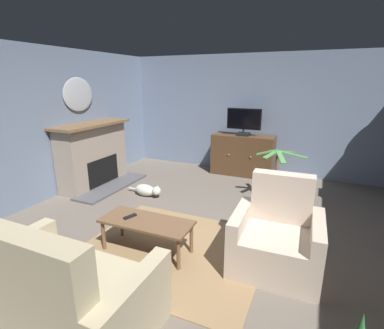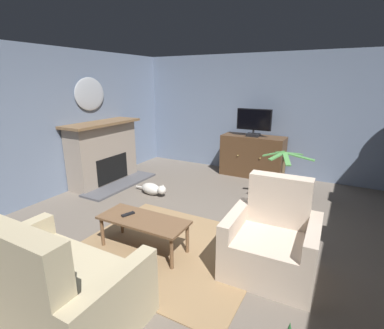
{
  "view_description": "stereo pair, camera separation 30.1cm",
  "coord_description": "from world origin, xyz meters",
  "px_view_note": "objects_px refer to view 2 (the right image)",
  "views": [
    {
      "loc": [
        1.34,
        -3.17,
        2.05
      ],
      "look_at": [
        -0.18,
        0.24,
        0.96
      ],
      "focal_mm": 26.94,
      "sensor_mm": 36.0,
      "label": 1
    },
    {
      "loc": [
        1.61,
        -3.03,
        2.05
      ],
      "look_at": [
        -0.18,
        0.24,
        0.96
      ],
      "focal_mm": 26.94,
      "sensor_mm": 36.0,
      "label": 2
    }
  ],
  "objects_px": {
    "fireplace": "(104,154)",
    "cat": "(153,189)",
    "television": "(254,122)",
    "armchair_near_window": "(272,243)",
    "coffee_table": "(143,222)",
    "potted_plant_small_fern_corner": "(281,190)",
    "wall_mirror_oval": "(90,94)",
    "tv_remote": "(128,214)",
    "sofa_floral": "(51,286)",
    "tv_cabinet": "(252,157)"
  },
  "relations": [
    {
      "from": "wall_mirror_oval",
      "to": "potted_plant_small_fern_corner",
      "type": "bearing_deg",
      "value": 9.75
    },
    {
      "from": "tv_remote",
      "to": "television",
      "type": "bearing_deg",
      "value": 12.43
    },
    {
      "from": "sofa_floral",
      "to": "armchair_near_window",
      "type": "xyz_separation_m",
      "value": [
        1.51,
        1.61,
        -0.01
      ]
    },
    {
      "from": "sofa_floral",
      "to": "armchair_near_window",
      "type": "height_order",
      "value": "sofa_floral"
    },
    {
      "from": "coffee_table",
      "to": "sofa_floral",
      "type": "relative_size",
      "value": 0.75
    },
    {
      "from": "television",
      "to": "tv_remote",
      "type": "height_order",
      "value": "television"
    },
    {
      "from": "coffee_table",
      "to": "tv_cabinet",
      "type": "bearing_deg",
      "value": 85.38
    },
    {
      "from": "tv_cabinet",
      "to": "sofa_floral",
      "type": "distance_m",
      "value": 4.8
    },
    {
      "from": "television",
      "to": "tv_remote",
      "type": "bearing_deg",
      "value": -98.42
    },
    {
      "from": "television",
      "to": "coffee_table",
      "type": "distance_m",
      "value": 3.58
    },
    {
      "from": "armchair_near_window",
      "to": "potted_plant_small_fern_corner",
      "type": "xyz_separation_m",
      "value": [
        -0.3,
        1.92,
        -0.08
      ]
    },
    {
      "from": "tv_cabinet",
      "to": "potted_plant_small_fern_corner",
      "type": "relative_size",
      "value": 1.44
    },
    {
      "from": "wall_mirror_oval",
      "to": "cat",
      "type": "distance_m",
      "value": 2.27
    },
    {
      "from": "fireplace",
      "to": "wall_mirror_oval",
      "type": "relative_size",
      "value": 2.29
    },
    {
      "from": "tv_remote",
      "to": "potted_plant_small_fern_corner",
      "type": "height_order",
      "value": "potted_plant_small_fern_corner"
    },
    {
      "from": "sofa_floral",
      "to": "coffee_table",
      "type": "bearing_deg",
      "value": 89.12
    },
    {
      "from": "potted_plant_small_fern_corner",
      "to": "armchair_near_window",
      "type": "bearing_deg",
      "value": -81.24
    },
    {
      "from": "wall_mirror_oval",
      "to": "potted_plant_small_fern_corner",
      "type": "xyz_separation_m",
      "value": [
        3.69,
        0.63,
        -1.54
      ]
    },
    {
      "from": "tv_remote",
      "to": "armchair_near_window",
      "type": "xyz_separation_m",
      "value": [
        1.72,
        0.35,
        -0.1
      ]
    },
    {
      "from": "tv_cabinet",
      "to": "television",
      "type": "bearing_deg",
      "value": -90.0
    },
    {
      "from": "potted_plant_small_fern_corner",
      "to": "wall_mirror_oval",
      "type": "bearing_deg",
      "value": -170.25
    },
    {
      "from": "wall_mirror_oval",
      "to": "armchair_near_window",
      "type": "distance_m",
      "value": 4.43
    },
    {
      "from": "sofa_floral",
      "to": "armchair_near_window",
      "type": "distance_m",
      "value": 2.21
    },
    {
      "from": "tv_cabinet",
      "to": "armchair_near_window",
      "type": "xyz_separation_m",
      "value": [
        1.2,
        -3.18,
        -0.09
      ]
    },
    {
      "from": "television",
      "to": "fireplace",
      "type": "bearing_deg",
      "value": -144.05
    },
    {
      "from": "coffee_table",
      "to": "potted_plant_small_fern_corner",
      "type": "relative_size",
      "value": 1.22
    },
    {
      "from": "fireplace",
      "to": "tv_remote",
      "type": "bearing_deg",
      "value": -38.99
    },
    {
      "from": "tv_remote",
      "to": "potted_plant_small_fern_corner",
      "type": "distance_m",
      "value": 2.69
    },
    {
      "from": "sofa_floral",
      "to": "television",
      "type": "bearing_deg",
      "value": 86.32
    },
    {
      "from": "wall_mirror_oval",
      "to": "potted_plant_small_fern_corner",
      "type": "height_order",
      "value": "wall_mirror_oval"
    },
    {
      "from": "wall_mirror_oval",
      "to": "coffee_table",
      "type": "bearing_deg",
      "value": -33.11
    },
    {
      "from": "tv_remote",
      "to": "wall_mirror_oval",
      "type": "bearing_deg",
      "value": 75.02
    },
    {
      "from": "tv_remote",
      "to": "cat",
      "type": "distance_m",
      "value": 1.74
    },
    {
      "from": "television",
      "to": "armchair_near_window",
      "type": "relative_size",
      "value": 0.71
    },
    {
      "from": "wall_mirror_oval",
      "to": "sofa_floral",
      "type": "bearing_deg",
      "value": -49.44
    },
    {
      "from": "fireplace",
      "to": "television",
      "type": "relative_size",
      "value": 2.3
    },
    {
      "from": "wall_mirror_oval",
      "to": "coffee_table",
      "type": "relative_size",
      "value": 0.65
    },
    {
      "from": "coffee_table",
      "to": "cat",
      "type": "xyz_separation_m",
      "value": [
        -0.98,
        1.53,
        -0.26
      ]
    },
    {
      "from": "tv_cabinet",
      "to": "armchair_near_window",
      "type": "distance_m",
      "value": 3.4
    },
    {
      "from": "wall_mirror_oval",
      "to": "tv_remote",
      "type": "xyz_separation_m",
      "value": [
        2.27,
        -1.64,
        -1.36
      ]
    },
    {
      "from": "fireplace",
      "to": "coffee_table",
      "type": "distance_m",
      "value": 2.79
    },
    {
      "from": "fireplace",
      "to": "cat",
      "type": "bearing_deg",
      "value": -4.59
    },
    {
      "from": "armchair_near_window",
      "to": "cat",
      "type": "bearing_deg",
      "value": 154.41
    },
    {
      "from": "tv_remote",
      "to": "armchair_near_window",
      "type": "distance_m",
      "value": 1.76
    },
    {
      "from": "potted_plant_small_fern_corner",
      "to": "tv_cabinet",
      "type": "bearing_deg",
      "value": 125.8
    },
    {
      "from": "wall_mirror_oval",
      "to": "sofa_floral",
      "type": "relative_size",
      "value": 0.49
    },
    {
      "from": "cat",
      "to": "television",
      "type": "bearing_deg",
      "value": 56.93
    },
    {
      "from": "wall_mirror_oval",
      "to": "tv_cabinet",
      "type": "bearing_deg",
      "value": 34.22
    },
    {
      "from": "tv_cabinet",
      "to": "sofa_floral",
      "type": "relative_size",
      "value": 0.89
    },
    {
      "from": "coffee_table",
      "to": "tv_remote",
      "type": "xyz_separation_m",
      "value": [
        -0.23,
        -0.01,
        0.06
      ]
    }
  ]
}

